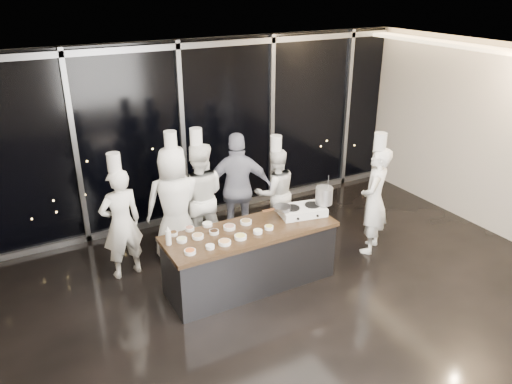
# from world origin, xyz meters

# --- Properties ---
(ground) EXTENTS (9.00, 9.00, 0.00)m
(ground) POSITION_xyz_m (0.00, 0.00, 0.00)
(ground) COLOR black
(ground) RESTS_ON ground
(room_shell) EXTENTS (9.02, 7.02, 3.21)m
(room_shell) POSITION_xyz_m (0.18, 0.00, 2.25)
(room_shell) COLOR beige
(room_shell) RESTS_ON ground
(window_wall) EXTENTS (8.90, 0.11, 3.20)m
(window_wall) POSITION_xyz_m (0.00, 3.43, 1.60)
(window_wall) COLOR black
(window_wall) RESTS_ON ground
(demo_counter) EXTENTS (2.46, 0.86, 0.90)m
(demo_counter) POSITION_xyz_m (0.00, 0.90, 0.45)
(demo_counter) COLOR #36373B
(demo_counter) RESTS_ON ground
(stove) EXTENTS (0.73, 0.52, 0.14)m
(stove) POSITION_xyz_m (0.90, 0.95, 0.96)
(stove) COLOR white
(stove) RESTS_ON demo_counter
(frying_pan) EXTENTS (0.47, 0.31, 0.04)m
(frying_pan) POSITION_xyz_m (0.57, 1.01, 1.06)
(frying_pan) COLOR gray
(frying_pan) RESTS_ON stove
(stock_pot) EXTENTS (0.30, 0.30, 0.25)m
(stock_pot) POSITION_xyz_m (1.23, 0.87, 1.17)
(stock_pot) COLOR #B1B1B3
(stock_pot) RESTS_ON stove
(prep_bowls) EXTENTS (1.36, 0.74, 0.05)m
(prep_bowls) POSITION_xyz_m (-0.47, 0.95, 0.93)
(prep_bowls) COLOR white
(prep_bowls) RESTS_ON demo_counter
(squeeze_bottle) EXTENTS (0.07, 0.07, 0.27)m
(squeeze_bottle) POSITION_xyz_m (-1.14, 1.05, 1.03)
(squeeze_bottle) COLOR white
(squeeze_bottle) RESTS_ON demo_counter
(chef_far_left) EXTENTS (0.67, 0.49, 1.93)m
(chef_far_left) POSITION_xyz_m (-1.51, 2.05, 0.87)
(chef_far_left) COLOR white
(chef_far_left) RESTS_ON ground
(chef_left) EXTENTS (1.03, 0.81, 2.08)m
(chef_left) POSITION_xyz_m (-0.64, 2.18, 0.93)
(chef_left) COLOR white
(chef_left) RESTS_ON ground
(chef_center) EXTENTS (1.06, 0.95, 2.04)m
(chef_center) POSITION_xyz_m (-0.20, 2.25, 0.92)
(chef_center) COLOR white
(chef_center) RESTS_ON ground
(guest) EXTENTS (1.20, 0.87, 1.89)m
(guest) POSITION_xyz_m (0.46, 2.17, 0.95)
(guest) COLOR #151B3A
(guest) RESTS_ON ground
(chef_right) EXTENTS (0.81, 0.66, 1.77)m
(chef_right) POSITION_xyz_m (1.12, 2.10, 0.78)
(chef_right) COLOR white
(chef_right) RESTS_ON ground
(chef_side) EXTENTS (0.77, 0.72, 1.99)m
(chef_side) POSITION_xyz_m (2.20, 0.85, 0.90)
(chef_side) COLOR white
(chef_side) RESTS_ON ground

